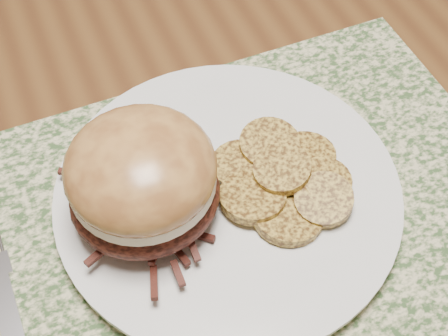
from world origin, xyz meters
The scene contains 6 objects.
dining_table centered at (0.00, 0.00, 0.67)m, with size 1.50×0.90×0.75m.
placemat centered at (-0.15, -0.09, 0.75)m, with size 0.45×0.33×0.00m, color #344F28.
dinner_plate centered at (-0.15, -0.07, 0.76)m, with size 0.26×0.26×0.02m, color silver.
pork_sandwich centered at (-0.22, -0.06, 0.81)m, with size 0.11×0.11×0.09m.
roasted_potatoes centered at (-0.11, -0.08, 0.78)m, with size 0.12×0.13×0.03m.
fork centered at (-0.34, -0.11, 0.76)m, with size 0.02×0.18×0.00m.
Camera 1 is at (-0.26, -0.32, 1.18)m, focal length 50.00 mm.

